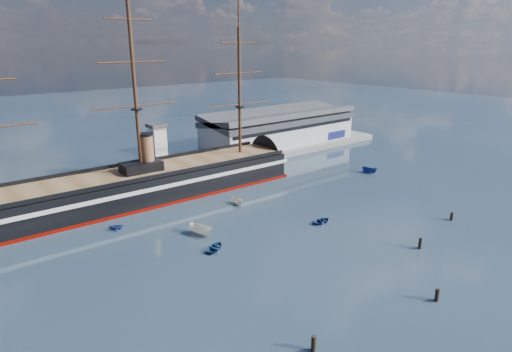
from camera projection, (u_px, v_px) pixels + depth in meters
ground at (213, 214)px, 103.11m from camera, size 600.00×600.00×0.00m
quay at (176, 173)px, 135.75m from camera, size 180.00×18.00×2.00m
warehouse at (280, 128)px, 165.33m from camera, size 63.00×21.00×11.60m
quay_tower at (158, 148)px, 126.39m from camera, size 5.00×5.00×15.00m
warship at (129, 188)px, 109.30m from camera, size 113.10×18.81×53.94m
motorboat_a at (201, 235)px, 91.95m from camera, size 7.75×4.06×2.95m
motorboat_b at (215, 250)px, 85.37m from camera, size 2.61×3.35×1.46m
motorboat_c at (238, 204)px, 109.32m from camera, size 5.09×2.36×1.97m
motorboat_d at (117, 230)px, 94.45m from camera, size 4.37×5.72×1.93m
motorboat_e at (322, 223)px, 98.09m from camera, size 1.32×2.98×1.36m
motorboat_f at (369, 173)px, 135.68m from camera, size 6.05×3.41×2.28m
piling_near_left at (313, 351)px, 57.32m from camera, size 0.64×0.64×3.03m
piling_near_mid at (436, 301)px, 68.43m from camera, size 0.64×0.64×2.88m
piling_near_right at (419, 248)px, 85.87m from camera, size 0.64×0.64×3.01m
piling_far_right at (451, 220)px, 99.59m from camera, size 0.64×0.64×2.65m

